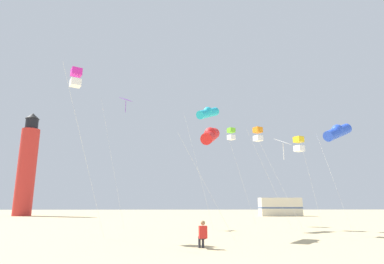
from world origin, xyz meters
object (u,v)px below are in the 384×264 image
object	(u,v)px
kite_tube_cyan	(208,113)
kite_tube_scarlet	(210,135)
kite_box_lime	(231,134)
kite_box_orange	(258,134)
kite_box_gold	(299,144)
rv_van_cream	(280,207)
kite_diamond_violet	(125,105)
kite_tube_blue	(338,132)
kite_box_magenta	(76,78)
kite_flyer_standing	(203,234)
lighthouse_distant	(27,166)
kite_diamond_white	(283,145)

from	to	relation	value
kite_tube_cyan	kite_tube_scarlet	distance (m)	7.25
kite_box_lime	kite_tube_scarlet	bearing A→B (deg)	-105.50
kite_box_lime	kite_tube_cyan	bearing A→B (deg)	-120.45
kite_box_orange	kite_box_gold	xyz separation A→B (m)	(2.67, -1.80, -1.14)
kite_box_orange	rv_van_cream	world-z (taller)	kite_box_orange
kite_tube_cyan	kite_diamond_violet	size ratio (longest dim) A/B	0.89
kite_box_lime	kite_box_gold	bearing A→B (deg)	-55.36
kite_tube_blue	kite_box_magenta	size ratio (longest dim) A/B	0.73
rv_van_cream	kite_tube_cyan	bearing A→B (deg)	-118.42
kite_box_gold	rv_van_cream	distance (m)	28.48
kite_flyer_standing	kite_diamond_violet	size ratio (longest dim) A/B	0.10
kite_box_lime	rv_van_cream	distance (m)	24.79
kite_tube_cyan	rv_van_cream	bearing A→B (deg)	62.41
kite_box_gold	kite_box_orange	bearing A→B (deg)	146.07
kite_box_magenta	lighthouse_distant	bearing A→B (deg)	118.69
lighthouse_distant	kite_box_orange	bearing A→B (deg)	-40.81
kite_tube_blue	kite_box_orange	bearing A→B (deg)	129.28
kite_diamond_white	kite_box_lime	bearing A→B (deg)	102.50
kite_diamond_white	lighthouse_distant	bearing A→B (deg)	135.03
kite_diamond_white	kite_tube_cyan	world-z (taller)	kite_tube_cyan
kite_tube_scarlet	kite_box_lime	bearing A→B (deg)	74.50
kite_flyer_standing	kite_box_lime	bearing A→B (deg)	-113.53
kite_diamond_violet	kite_box_gold	bearing A→B (deg)	-14.38
kite_box_magenta	kite_diamond_violet	xyz separation A→B (m)	(1.43, 8.72, 1.07)
kite_box_orange	kite_box_magenta	xyz separation A→B (m)	(-12.78, -6.92, 1.94)
kite_flyer_standing	kite_diamond_white	world-z (taller)	kite_diamond_white
kite_box_gold	lighthouse_distant	bearing A→B (deg)	139.69
kite_tube_blue	kite_box_lime	size ratio (longest dim) A/B	0.81
kite_box_orange	kite_diamond_violet	size ratio (longest dim) A/B	0.72
kite_tube_blue	kite_flyer_standing	bearing A→B (deg)	-147.09
kite_box_magenta	kite_tube_cyan	bearing A→B (deg)	38.05
kite_box_orange	rv_van_cream	xyz separation A→B (m)	(9.26, 25.47, -6.06)
kite_box_orange	kite_tube_scarlet	size ratio (longest dim) A/B	1.21
kite_box_orange	kite_box_magenta	distance (m)	14.66
kite_box_orange	kite_tube_blue	size ratio (longest dim) A/B	1.11
kite_flyer_standing	kite_box_orange	bearing A→B (deg)	-125.21
kite_tube_cyan	lighthouse_distant	size ratio (longest dim) A/B	0.59
rv_van_cream	kite_flyer_standing	bearing A→B (deg)	-112.58
kite_tube_scarlet	kite_tube_blue	bearing A→B (deg)	10.08
kite_diamond_white	kite_tube_blue	world-z (taller)	kite_tube_blue
kite_tube_scarlet	kite_diamond_violet	xyz separation A→B (m)	(-6.82, 8.37, 4.55)
rv_van_cream	kite_box_magenta	bearing A→B (deg)	-125.07
kite_box_orange	kite_box_gold	distance (m)	3.42
kite_diamond_white	kite_tube_scarlet	bearing A→B (deg)	-159.82
kite_box_orange	kite_tube_cyan	xyz separation A→B (m)	(-4.12, -0.14, 1.77)
kite_tube_scarlet	rv_van_cream	size ratio (longest dim) A/B	1.02
kite_box_gold	kite_diamond_violet	size ratio (longest dim) A/B	0.62
kite_flyer_standing	lighthouse_distant	distance (m)	46.88
kite_tube_blue	kite_box_lime	distance (m)	11.05
kite_tube_cyan	kite_diamond_violet	world-z (taller)	kite_diamond_violet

